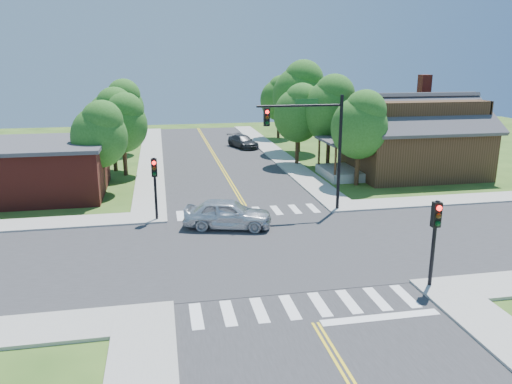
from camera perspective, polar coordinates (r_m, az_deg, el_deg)
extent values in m
plane|color=#2C4E18|center=(25.38, 1.62, -6.49)|extent=(100.00, 100.00, 0.00)
cube|color=#2D2D30|center=(25.37, 1.62, -6.44)|extent=(10.00, 90.00, 0.04)
cube|color=#2D2D30|center=(25.37, 1.62, -6.43)|extent=(90.00, 10.00, 0.04)
cube|color=#2D2D30|center=(25.38, 1.62, -6.49)|extent=(10.20, 10.20, 0.06)
cube|color=#9E9B93|center=(50.20, 2.19, 4.46)|extent=(2.20, 40.00, 0.14)
cube|color=#9E9B93|center=(48.91, -11.90, 3.86)|extent=(2.20, 40.00, 0.14)
cube|color=white|center=(30.68, -8.63, -2.70)|extent=(0.45, 2.00, 0.01)
cube|color=white|center=(30.74, -6.39, -2.58)|extent=(0.45, 2.00, 0.01)
cube|color=white|center=(30.85, -4.17, -2.46)|extent=(0.45, 2.00, 0.01)
cube|color=white|center=(31.01, -1.97, -2.34)|extent=(0.45, 2.00, 0.01)
cube|color=white|center=(31.21, 0.21, -2.21)|extent=(0.45, 2.00, 0.01)
cube|color=white|center=(31.45, 2.35, -2.09)|extent=(0.45, 2.00, 0.01)
cube|color=white|center=(31.74, 4.46, -1.96)|extent=(0.45, 2.00, 0.01)
cube|color=white|center=(32.07, 6.53, -1.83)|extent=(0.45, 2.00, 0.01)
cube|color=white|center=(19.24, -6.84, -13.89)|extent=(0.45, 2.00, 0.01)
cube|color=white|center=(19.34, -3.19, -13.64)|extent=(0.45, 2.00, 0.01)
cube|color=white|center=(19.52, 0.40, -13.33)|extent=(0.45, 2.00, 0.01)
cube|color=white|center=(19.76, 3.90, -12.99)|extent=(0.45, 2.00, 0.01)
cube|color=white|center=(20.08, 7.29, -12.60)|extent=(0.45, 2.00, 0.01)
cube|color=white|center=(20.46, 10.56, -12.19)|extent=(0.45, 2.00, 0.01)
cube|color=white|center=(20.90, 13.69, -11.76)|extent=(0.45, 2.00, 0.01)
cube|color=white|center=(21.40, 16.68, -11.32)|extent=(0.45, 2.00, 0.01)
cube|color=yellow|center=(50.40, -5.04, 4.43)|extent=(0.10, 37.50, 0.01)
cube|color=yellow|center=(50.42, -4.81, 4.44)|extent=(0.10, 37.50, 0.01)
cube|color=white|center=(19.61, 14.04, -13.83)|extent=(4.60, 0.45, 0.09)
cylinder|color=black|center=(31.13, 9.52, 4.28)|extent=(0.20, 0.20, 7.20)
cylinder|color=black|center=(29.90, 5.03, 9.80)|extent=(5.20, 0.14, 0.14)
cube|color=#19591E|center=(29.94, 5.82, 10.27)|extent=(1.40, 0.04, 0.30)
cube|color=black|center=(29.48, 1.22, 8.55)|extent=(0.34, 0.28, 1.05)
sphere|color=#FF0C0C|center=(29.28, 1.30, 9.13)|extent=(0.22, 0.22, 0.22)
sphere|color=#3F2605|center=(29.31, 1.29, 8.51)|extent=(0.22, 0.22, 0.22)
sphere|color=#05330F|center=(29.35, 1.29, 7.89)|extent=(0.22, 0.22, 0.22)
cylinder|color=black|center=(21.81, 19.60, -5.76)|extent=(0.16, 0.16, 3.80)
cube|color=black|center=(21.39, 19.91, -2.43)|extent=(0.34, 0.28, 1.05)
sphere|color=#FF0C0C|center=(21.17, 20.22, -1.75)|extent=(0.22, 0.22, 0.22)
sphere|color=#3F2605|center=(21.26, 20.14, -2.58)|extent=(0.22, 0.22, 0.22)
sphere|color=#05330F|center=(21.35, 20.07, -3.40)|extent=(0.22, 0.22, 0.22)
cylinder|color=black|center=(29.57, -11.42, 0.23)|extent=(0.16, 0.16, 3.80)
cube|color=black|center=(29.27, -11.56, 2.74)|extent=(0.34, 0.28, 1.05)
sphere|color=#FF0C0C|center=(29.03, -11.59, 3.28)|extent=(0.22, 0.22, 0.22)
sphere|color=#3F2605|center=(29.10, -11.56, 2.66)|extent=(0.22, 0.22, 0.22)
sphere|color=#05330F|center=(29.17, -11.53, 2.05)|extent=(0.22, 0.22, 0.22)
cube|color=#382513|center=(43.08, 17.50, 4.60)|extent=(10.00, 8.00, 4.00)
cube|color=#9E9B93|center=(40.81, 9.50, 2.18)|extent=(2.60, 4.50, 0.70)
cylinder|color=#382513|center=(38.33, 9.07, 3.28)|extent=(0.18, 0.18, 2.50)
cylinder|color=#382513|center=(42.04, 7.22, 4.39)|extent=(0.18, 0.18, 2.50)
cube|color=#38383D|center=(40.31, 9.66, 5.78)|extent=(2.80, 4.80, 0.18)
cube|color=maroon|center=(47.08, 18.34, 7.30)|extent=(0.90, 0.90, 7.11)
cube|color=maroon|center=(38.08, -24.46, 2.25)|extent=(10.00, 8.00, 3.50)
cube|color=#38383D|center=(37.75, -24.76, 4.98)|extent=(10.40, 8.40, 0.25)
cylinder|color=#382314|center=(38.24, 11.47, 2.72)|extent=(0.34, 0.34, 2.66)
ellipsoid|color=#235519|center=(37.72, 11.71, 7.19)|extent=(4.20, 3.99, 4.62)
sphere|color=#235519|center=(37.51, 12.36, 9.05)|extent=(3.08, 3.08, 3.08)
cylinder|color=#382314|center=(44.19, 8.24, 4.74)|extent=(0.34, 0.34, 3.00)
ellipsoid|color=#235519|center=(43.72, 8.41, 9.12)|extent=(4.74, 4.50, 5.21)
sphere|color=#235519|center=(43.51, 8.95, 10.95)|extent=(3.47, 3.47, 3.47)
cylinder|color=#382314|center=(51.14, 4.91, 6.48)|extent=(0.34, 0.34, 3.42)
ellipsoid|color=#235519|center=(50.71, 5.01, 10.81)|extent=(5.41, 5.14, 5.95)
sphere|color=#235519|center=(50.51, 5.45, 12.63)|extent=(3.96, 3.96, 3.96)
cylinder|color=#382314|center=(60.04, 2.57, 7.48)|extent=(0.34, 0.34, 2.76)
ellipsoid|color=#235519|center=(59.71, 2.60, 10.45)|extent=(4.35, 4.14, 4.79)
sphere|color=#235519|center=(59.49, 2.95, 11.69)|extent=(3.19, 3.19, 3.19)
cylinder|color=#382314|center=(36.93, -17.13, 1.74)|extent=(0.34, 0.34, 2.45)
ellipsoid|color=#235519|center=(36.42, -17.47, 5.99)|extent=(3.87, 3.68, 4.26)
sphere|color=#235519|center=(36.04, -17.17, 7.79)|extent=(2.84, 2.84, 2.84)
cylinder|color=#382314|center=(43.94, -15.84, 4.02)|extent=(0.34, 0.34, 2.63)
ellipsoid|color=#235519|center=(43.50, -16.12, 7.86)|extent=(4.15, 3.95, 4.57)
sphere|color=#235519|center=(43.14, -15.87, 9.49)|extent=(3.05, 3.05, 3.05)
cylinder|color=#382314|center=(51.76, -14.87, 5.76)|extent=(0.34, 0.34, 2.75)
ellipsoid|color=#235519|center=(51.37, -15.10, 9.19)|extent=(4.35, 4.13, 4.78)
sphere|color=#235519|center=(51.05, -14.88, 10.64)|extent=(3.19, 3.19, 3.19)
cylinder|color=#382314|center=(60.68, -14.68, 6.83)|extent=(0.34, 0.34, 2.22)
ellipsoid|color=#235519|center=(60.39, -14.84, 9.18)|extent=(3.50, 3.32, 3.85)
sphere|color=#235519|center=(60.08, -14.63, 10.18)|extent=(2.57, 2.57, 2.57)
cylinder|color=#382314|center=(44.88, 4.71, 4.81)|extent=(0.34, 0.34, 2.70)
ellipsoid|color=#235519|center=(44.43, 4.80, 8.70)|extent=(4.27, 4.06, 4.70)
sphere|color=#235519|center=(44.20, 5.29, 10.32)|extent=(3.13, 3.13, 3.13)
cylinder|color=#382314|center=(42.09, -14.75, 3.54)|extent=(0.34, 0.34, 2.51)
ellipsoid|color=#235519|center=(41.64, -15.01, 7.36)|extent=(3.96, 3.76, 4.35)
sphere|color=#235519|center=(41.29, -14.72, 8.98)|extent=(2.90, 2.90, 2.90)
imported|color=silver|center=(28.07, -3.25, -2.55)|extent=(4.47, 5.91, 1.67)
imported|color=#2D2F32|center=(53.38, -1.50, 5.75)|extent=(4.68, 5.67, 1.31)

